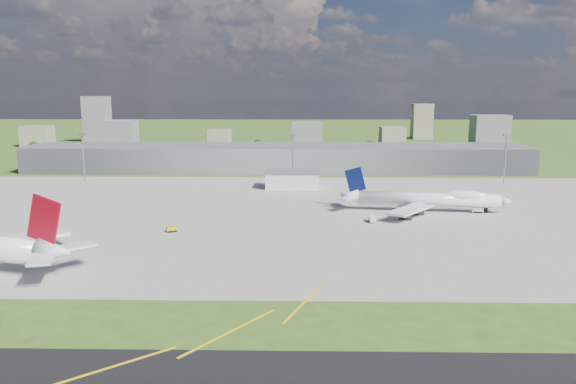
{
  "coord_description": "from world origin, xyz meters",
  "views": [
    {
      "loc": [
        13.47,
        -175.69,
        46.3
      ],
      "look_at": [
        9.16,
        36.64,
        9.0
      ],
      "focal_mm": 35.0,
      "sensor_mm": 36.0,
      "label": 1
    }
  ],
  "objects_px": {
    "van_white_near": "(372,219)",
    "van_white_far": "(477,210)",
    "airliner_blue_quad": "(428,200)",
    "tug_yellow": "(172,230)"
  },
  "relations": [
    {
      "from": "van_white_far",
      "to": "airliner_blue_quad",
      "type": "bearing_deg",
      "value": 178.29
    },
    {
      "from": "airliner_blue_quad",
      "to": "van_white_near",
      "type": "height_order",
      "value": "airliner_blue_quad"
    },
    {
      "from": "airliner_blue_quad",
      "to": "van_white_far",
      "type": "bearing_deg",
      "value": -0.95
    },
    {
      "from": "van_white_near",
      "to": "van_white_far",
      "type": "xyz_separation_m",
      "value": [
        43.52,
        17.06,
        -0.08
      ]
    },
    {
      "from": "tug_yellow",
      "to": "airliner_blue_quad",
      "type": "bearing_deg",
      "value": -7.18
    },
    {
      "from": "tug_yellow",
      "to": "van_white_near",
      "type": "relative_size",
      "value": 0.91
    },
    {
      "from": "tug_yellow",
      "to": "van_white_near",
      "type": "height_order",
      "value": "van_white_near"
    },
    {
      "from": "airliner_blue_quad",
      "to": "van_white_far",
      "type": "relative_size",
      "value": 15.73
    },
    {
      "from": "airliner_blue_quad",
      "to": "van_white_near",
      "type": "distance_m",
      "value": 31.76
    },
    {
      "from": "tug_yellow",
      "to": "van_white_far",
      "type": "distance_m",
      "value": 118.0
    }
  ]
}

